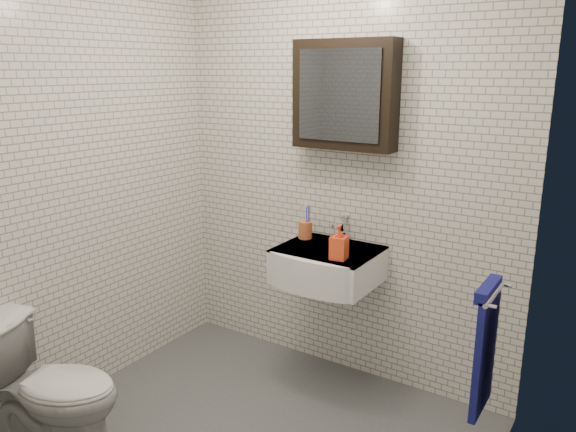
{
  "coord_description": "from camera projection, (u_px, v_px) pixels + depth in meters",
  "views": [
    {
      "loc": [
        1.52,
        -1.9,
        1.85
      ],
      "look_at": [
        -0.01,
        0.45,
        1.1
      ],
      "focal_mm": 35.0,
      "sensor_mm": 36.0,
      "label": 1
    }
  ],
  "objects": [
    {
      "name": "toilet",
      "position": [
        50.0,
        389.0,
        2.7
      ],
      "size": [
        0.78,
        0.6,
        0.7
      ],
      "primitive_type": "imported",
      "rotation": [
        0.0,
        0.0,
        1.92
      ],
      "color": "silver",
      "rests_on": "ground"
    },
    {
      "name": "towel_rail",
      "position": [
        486.0,
        343.0,
        2.36
      ],
      "size": [
        0.09,
        0.3,
        0.58
      ],
      "color": "silver",
      "rests_on": "room_shell"
    },
    {
      "name": "room_shell",
      "position": [
        234.0,
        158.0,
        2.44
      ],
      "size": [
        2.22,
        2.02,
        2.51
      ],
      "color": "silver",
      "rests_on": "ground"
    },
    {
      "name": "toothbrush_cup",
      "position": [
        305.0,
        229.0,
        3.37
      ],
      "size": [
        0.1,
        0.1,
        0.23
      ],
      "rotation": [
        0.0,
        0.0,
        -0.29
      ],
      "color": "#BC572F",
      "rests_on": "washbasin"
    },
    {
      "name": "faucet",
      "position": [
        342.0,
        231.0,
        3.3
      ],
      "size": [
        0.06,
        0.2,
        0.15
      ],
      "color": "silver",
      "rests_on": "washbasin"
    },
    {
      "name": "mirror_cabinet",
      "position": [
        345.0,
        95.0,
        3.1
      ],
      "size": [
        0.6,
        0.15,
        0.6
      ],
      "color": "black",
      "rests_on": "room_shell"
    },
    {
      "name": "washbasin",
      "position": [
        325.0,
        266.0,
        3.19
      ],
      "size": [
        0.55,
        0.5,
        0.2
      ],
      "color": "white",
      "rests_on": "room_shell"
    },
    {
      "name": "soap_bottle",
      "position": [
        339.0,
        242.0,
        2.99
      ],
      "size": [
        0.1,
        0.1,
        0.19
      ],
      "primitive_type": "imported",
      "rotation": [
        0.0,
        0.0,
        0.15
      ],
      "color": "orange",
      "rests_on": "washbasin"
    }
  ]
}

